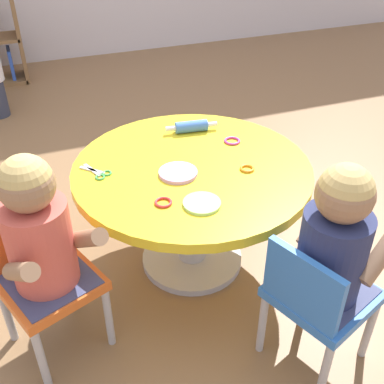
# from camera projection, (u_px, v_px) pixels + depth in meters

# --- Properties ---
(ground_plane) EXTENTS (10.00, 10.00, 0.00)m
(ground_plane) POSITION_uv_depth(u_px,v_px,m) (192.00, 260.00, 2.12)
(ground_plane) COLOR olive
(craft_table) EXTENTS (0.94, 0.94, 0.49)m
(craft_table) POSITION_uv_depth(u_px,v_px,m) (192.00, 189.00, 1.90)
(craft_table) COLOR silver
(craft_table) RESTS_ON ground
(child_chair_left) EXTENTS (0.39, 0.39, 0.54)m
(child_chair_left) POSITION_uv_depth(u_px,v_px,m) (44.00, 276.00, 1.61)
(child_chair_left) COLOR #B7B7BC
(child_chair_left) RESTS_ON ground
(seated_child_left) EXTENTS (0.38, 0.42, 0.51)m
(seated_child_left) POSITION_uv_depth(u_px,v_px,m) (38.00, 230.00, 1.46)
(seated_child_left) COLOR #3F4772
(seated_child_left) RESTS_ON ground
(child_chair_right) EXTENTS (0.39, 0.39, 0.54)m
(child_chair_right) POSITION_uv_depth(u_px,v_px,m) (317.00, 298.00, 1.53)
(child_chair_right) COLOR #B7B7BC
(child_chair_right) RESTS_ON ground
(seated_child_right) EXTENTS (0.42, 0.37, 0.51)m
(seated_child_right) POSITION_uv_depth(u_px,v_px,m) (336.00, 239.00, 1.42)
(seated_child_right) COLOR #3F4772
(seated_child_right) RESTS_ON ground
(rolling_pin) EXTENTS (0.23, 0.07, 0.05)m
(rolling_pin) POSITION_uv_depth(u_px,v_px,m) (191.00, 126.00, 2.07)
(rolling_pin) COLOR #3F72CC
(rolling_pin) RESTS_ON craft_table
(craft_scissors) EXTENTS (0.12, 0.14, 0.01)m
(craft_scissors) POSITION_uv_depth(u_px,v_px,m) (98.00, 173.00, 1.79)
(craft_scissors) COLOR silver
(craft_scissors) RESTS_ON craft_table
(playdough_blob_0) EXTENTS (0.15, 0.15, 0.01)m
(playdough_blob_0) POSITION_uv_depth(u_px,v_px,m) (178.00, 173.00, 1.79)
(playdough_blob_0) COLOR #CC99E5
(playdough_blob_0) RESTS_ON craft_table
(playdough_blob_1) EXTENTS (0.13, 0.13, 0.01)m
(playdough_blob_1) POSITION_uv_depth(u_px,v_px,m) (202.00, 203.00, 1.63)
(playdough_blob_1) COLOR #B2E58C
(playdough_blob_1) RESTS_ON craft_table
(cookie_cutter_0) EXTENTS (0.06, 0.06, 0.01)m
(cookie_cutter_0) POSITION_uv_depth(u_px,v_px,m) (163.00, 202.00, 1.63)
(cookie_cutter_0) COLOR red
(cookie_cutter_0) RESTS_ON craft_table
(cookie_cutter_1) EXTENTS (0.06, 0.06, 0.01)m
(cookie_cutter_1) POSITION_uv_depth(u_px,v_px,m) (247.00, 169.00, 1.82)
(cookie_cutter_1) COLOR orange
(cookie_cutter_1) RESTS_ON craft_table
(cookie_cutter_2) EXTENTS (0.07, 0.07, 0.01)m
(cookie_cutter_2) POSITION_uv_depth(u_px,v_px,m) (232.00, 141.00, 2.00)
(cookie_cutter_2) COLOR #D83FA5
(cookie_cutter_2) RESTS_ON craft_table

